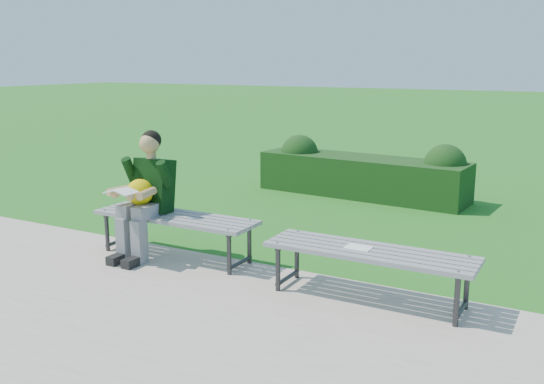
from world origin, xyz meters
TOP-DOWN VIEW (x-y plane):
  - ground at (0.00, 0.00)m, footprint 80.00×80.00m
  - walkway at (0.00, -1.75)m, footprint 30.00×3.50m
  - hedge at (0.07, 3.59)m, footprint 3.27×1.06m
  - bench_left at (-0.57, -0.24)m, footprint 1.80×0.50m
  - bench_right at (1.59, -0.38)m, footprint 1.80×0.50m
  - seated_boy at (-0.87, -0.34)m, footprint 0.56×0.76m
  - paper_sheet at (1.49, -0.38)m, footprint 0.22×0.16m

SIDE VIEW (x-z plane):
  - ground at x=0.00m, z-range 0.00..0.00m
  - walkway at x=0.00m, z-range 0.00..0.02m
  - hedge at x=0.07m, z-range -0.08..0.80m
  - bench_left at x=-0.57m, z-range 0.19..0.64m
  - bench_right at x=1.59m, z-range 0.19..0.64m
  - paper_sheet at x=1.49m, z-range 0.47..0.48m
  - seated_boy at x=-0.87m, z-range 0.06..1.37m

